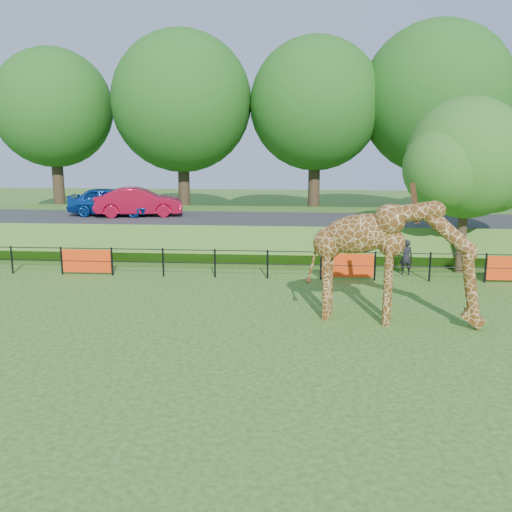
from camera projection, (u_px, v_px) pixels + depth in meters
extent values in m
plane|color=#2C5715|center=(248.00, 359.00, 13.76)|extent=(90.00, 90.00, 0.00)
cube|color=#2C5715|center=(276.00, 230.00, 28.75)|extent=(40.00, 9.00, 1.30)
cube|color=#2D2D30|center=(275.00, 220.00, 27.14)|extent=(40.00, 5.00, 0.12)
imported|color=#154EB0|center=(111.00, 201.00, 28.15)|extent=(4.19, 1.75, 1.42)
imported|color=red|center=(139.00, 202.00, 27.94)|extent=(4.43, 2.27, 1.39)
imported|color=black|center=(406.00, 257.00, 22.05)|extent=(0.51, 0.35, 1.37)
cylinder|color=#342617|center=(462.00, 232.00, 22.22)|extent=(0.36, 0.36, 3.20)
sphere|color=#21651C|center=(467.00, 158.00, 21.64)|extent=(4.60, 4.60, 4.60)
sphere|color=#21651C|center=(491.00, 169.00, 22.32)|extent=(3.45, 3.45, 3.45)
sphere|color=#21651C|center=(446.00, 168.00, 21.10)|extent=(3.22, 3.22, 3.22)
cylinder|color=#342617|center=(58.00, 181.00, 35.78)|extent=(0.70, 0.70, 5.00)
sphere|color=#1B5216|center=(53.00, 108.00, 34.86)|extent=(7.20, 7.20, 7.20)
cylinder|color=#342617|center=(184.00, 182.00, 35.17)|extent=(0.70, 0.70, 5.00)
sphere|color=#1B5216|center=(182.00, 102.00, 34.18)|extent=(8.40, 8.40, 8.40)
cylinder|color=#342617|center=(314.00, 183.00, 34.56)|extent=(0.70, 0.70, 5.00)
sphere|color=#1B5216|center=(316.00, 104.00, 33.60)|extent=(7.80, 7.80, 7.80)
cylinder|color=#342617|center=(432.00, 184.00, 34.02)|extent=(0.70, 0.70, 5.00)
sphere|color=#1B5216|center=(437.00, 98.00, 33.01)|extent=(8.80, 8.80, 8.80)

